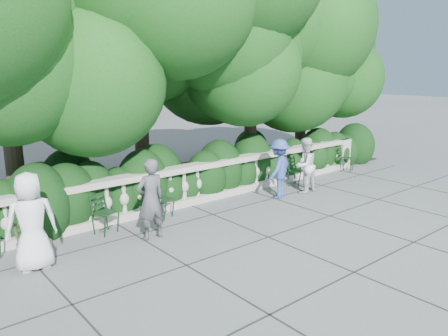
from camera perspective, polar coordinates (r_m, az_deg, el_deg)
ground at (r=9.91m, az=3.72°, el=-6.65°), size 90.00×90.00×0.00m
balustrade at (r=11.08m, az=-2.64°, el=-1.87°), size 12.00×0.44×1.00m
shrub_hedge at (r=12.15m, az=-6.04°, el=-2.95°), size 15.00×2.60×1.70m
tree_canopy at (r=12.25m, az=-4.25°, el=15.94°), size 15.04×6.52×6.78m
chair_b at (r=9.97m, az=-7.27°, el=-6.61°), size 0.61×0.63×0.84m
chair_c at (r=9.29m, az=-14.50°, el=-8.42°), size 0.57×0.59×0.84m
chair_e at (r=12.70m, az=10.03°, el=-2.38°), size 0.54×0.57×0.84m
chair_f at (r=14.81m, az=16.26°, el=-0.50°), size 0.59×0.61×0.84m
chair_weathered at (r=8.24m, az=-22.55°, el=-11.91°), size 0.61×0.63×0.84m
person_businessman at (r=7.94m, az=-23.86°, el=-6.43°), size 0.88×0.64×1.68m
person_woman_grey at (r=8.67m, az=-9.55°, el=-4.05°), size 0.60×0.39×1.63m
person_casual_man at (r=11.95m, az=10.49°, el=0.34°), size 0.78×0.64×1.50m
person_older_blue at (r=11.35m, az=7.16°, el=-0.09°), size 1.14×0.88×1.55m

